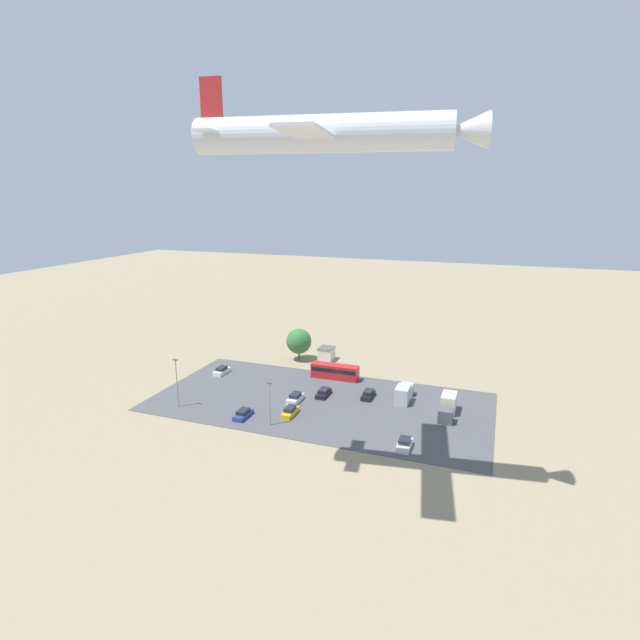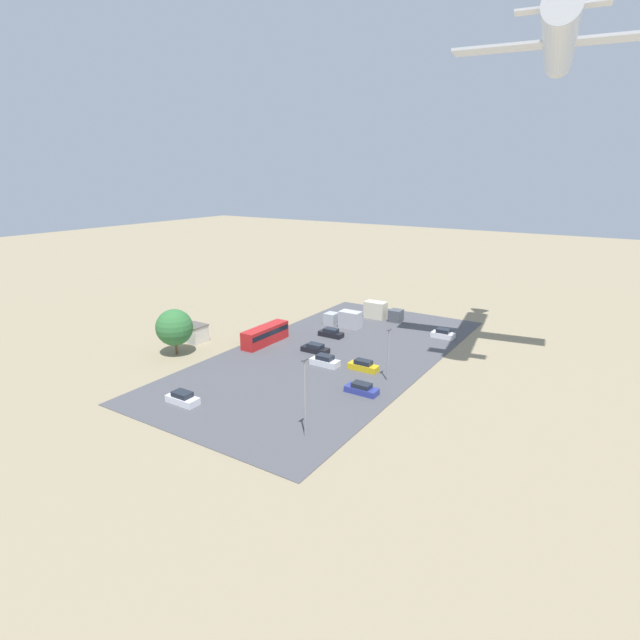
% 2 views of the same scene
% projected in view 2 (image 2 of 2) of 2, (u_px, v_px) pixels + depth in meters
% --- Properties ---
extents(ground_plane, '(400.00, 400.00, 0.00)m').
position_uv_depth(ground_plane, '(274.00, 343.00, 87.27)').
color(ground_plane, gray).
extents(parking_lot_surface, '(63.18, 31.36, 0.08)m').
position_uv_depth(parking_lot_surface, '(331.00, 355.00, 81.17)').
color(parking_lot_surface, '#4C4C51').
rests_on(parking_lot_surface, ground).
extents(shed_building, '(3.49, 3.95, 3.10)m').
position_uv_depth(shed_building, '(195.00, 333.00, 87.41)').
color(shed_building, silver).
rests_on(shed_building, ground).
extents(bus, '(10.15, 2.57, 3.05)m').
position_uv_depth(bus, '(265.00, 334.00, 86.29)').
color(bus, red).
rests_on(bus, ground).
extents(parked_car_0, '(1.95, 4.53, 1.65)m').
position_uv_depth(parked_car_0, '(325.00, 361.00, 76.66)').
color(parked_car_0, silver).
rests_on(parked_car_0, ground).
extents(parked_car_1, '(1.71, 4.61, 1.57)m').
position_uv_depth(parked_car_1, '(363.00, 366.00, 74.82)').
color(parked_car_1, gold).
rests_on(parked_car_1, ground).
extents(parked_car_2, '(1.94, 4.50, 1.56)m').
position_uv_depth(parked_car_2, '(183.00, 398.00, 64.02)').
color(parked_car_2, silver).
rests_on(parked_car_2, ground).
extents(parked_car_3, '(1.87, 4.51, 1.45)m').
position_uv_depth(parked_car_3, '(362.00, 389.00, 66.92)').
color(parked_car_3, navy).
rests_on(parked_car_3, ground).
extents(parked_car_4, '(1.86, 4.53, 1.52)m').
position_uv_depth(parked_car_4, '(331.00, 333.00, 90.18)').
color(parked_car_4, black).
rests_on(parked_car_4, ground).
extents(parked_car_5, '(1.96, 4.05, 1.64)m').
position_uv_depth(parked_car_5, '(443.00, 334.00, 89.59)').
color(parked_car_5, silver).
rests_on(parked_car_5, ground).
extents(parked_car_6, '(1.91, 4.67, 1.47)m').
position_uv_depth(parked_car_6, '(315.00, 349.00, 82.29)').
color(parked_car_6, black).
rests_on(parked_car_6, ground).
extents(parked_truck_0, '(2.48, 7.90, 3.40)m').
position_uv_depth(parked_truck_0, '(381.00, 311.00, 100.91)').
color(parked_truck_0, '#4C5156').
rests_on(parked_truck_0, ground).
extents(parked_truck_1, '(2.46, 7.37, 3.19)m').
position_uv_depth(parked_truck_1, '(345.00, 319.00, 95.88)').
color(parked_truck_1, '#ADB2B7').
rests_on(parked_truck_1, ground).
extents(tree_near_shed, '(5.95, 5.95, 7.58)m').
position_uv_depth(tree_near_shed, '(174.00, 327.00, 80.45)').
color(tree_near_shed, brown).
rests_on(tree_near_shed, ground).
extents(light_pole_lot_centre, '(0.90, 0.28, 9.23)m').
position_uv_depth(light_pole_lot_centre, '(305.00, 395.00, 54.75)').
color(light_pole_lot_centre, gray).
rests_on(light_pole_lot_centre, ground).
extents(light_pole_lot_edge, '(0.90, 0.28, 7.70)m').
position_uv_depth(light_pole_lot_edge, '(388.00, 352.00, 70.01)').
color(light_pole_lot_edge, gray).
rests_on(light_pole_lot_edge, ground).
extents(airplane, '(32.80, 26.47, 8.48)m').
position_uv_depth(airplane, '(560.00, 41.00, 64.03)').
color(airplane, silver).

